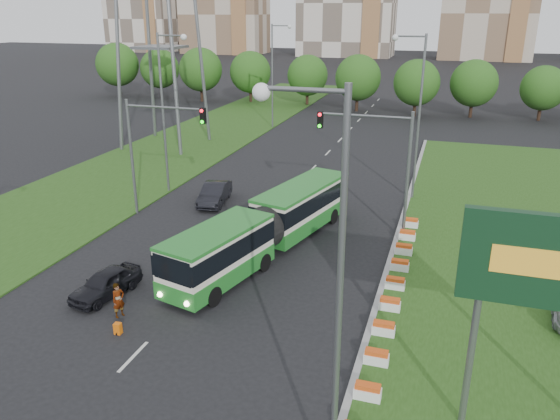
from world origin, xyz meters
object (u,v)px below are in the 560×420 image
(traffic_mast_median, at_px, (382,154))
(pedestrian, at_px, (118,300))
(articulated_bus, at_px, (265,226))
(shopping_trolley, at_px, (118,329))
(car_left_near, at_px, (106,283))
(car_left_far, at_px, (215,193))
(traffic_mast_left, at_px, (151,140))

(traffic_mast_median, relative_size, pedestrian, 4.67)
(articulated_bus, relative_size, shopping_trolley, 30.98)
(articulated_bus, relative_size, pedestrian, 9.52)
(traffic_mast_median, bearing_deg, car_left_near, -134.97)
(articulated_bus, height_order, pedestrian, articulated_bus)
(pedestrian, bearing_deg, traffic_mast_median, -14.14)
(car_left_near, height_order, pedestrian, pedestrian)
(articulated_bus, bearing_deg, pedestrian, -100.34)
(car_left_far, bearing_deg, shopping_trolley, -89.61)
(pedestrian, relative_size, shopping_trolley, 3.25)
(car_left_near, xyz_separation_m, car_left_far, (-0.51, 14.46, 0.08))
(traffic_mast_left, height_order, shopping_trolley, traffic_mast_left)
(articulated_bus, distance_m, car_left_far, 9.51)
(traffic_mast_left, bearing_deg, pedestrian, -67.77)
(car_left_near, xyz_separation_m, shopping_trolley, (2.52, -2.84, -0.42))
(traffic_mast_left, relative_size, car_left_far, 1.73)
(pedestrian, xyz_separation_m, shopping_trolley, (0.75, -1.30, -0.60))
(shopping_trolley, bearing_deg, pedestrian, 117.24)
(articulated_bus, xyz_separation_m, shopping_trolley, (-3.37, -10.30, -1.38))
(car_left_far, bearing_deg, car_left_near, -97.51)
(articulated_bus, xyz_separation_m, pedestrian, (-4.12, -9.00, -0.79))
(articulated_bus, bearing_deg, car_left_far, 146.70)
(traffic_mast_median, xyz_separation_m, traffic_mast_left, (-15.16, -1.00, 0.00))
(car_left_near, distance_m, pedestrian, 2.34)
(traffic_mast_median, distance_m, traffic_mast_left, 15.19)
(articulated_bus, height_order, car_left_far, articulated_bus)
(traffic_mast_median, distance_m, articulated_bus, 8.29)
(traffic_mast_left, xyz_separation_m, articulated_bus, (9.19, -3.40, -3.71))
(traffic_mast_median, height_order, pedestrian, traffic_mast_median)
(traffic_mast_left, height_order, car_left_far, traffic_mast_left)
(traffic_mast_left, relative_size, articulated_bus, 0.49)
(articulated_bus, relative_size, car_left_near, 4.08)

